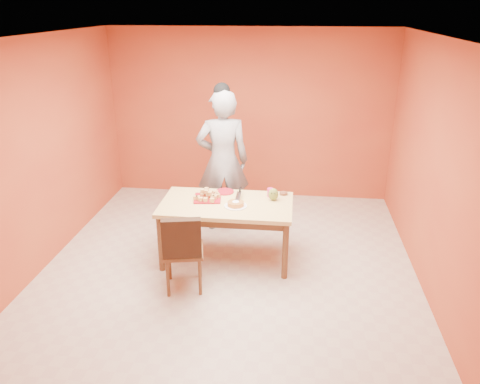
# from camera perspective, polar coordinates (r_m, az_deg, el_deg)

# --- Properties ---
(floor) EXTENTS (5.00, 5.00, 0.00)m
(floor) POSITION_cam_1_polar(r_m,az_deg,el_deg) (5.77, -1.44, -9.47)
(floor) COLOR beige
(floor) RESTS_ON ground
(ceiling) EXTENTS (5.00, 5.00, 0.00)m
(ceiling) POSITION_cam_1_polar(r_m,az_deg,el_deg) (4.93, -1.76, 18.34)
(ceiling) COLOR white
(ceiling) RESTS_ON wall_back
(wall_back) EXTENTS (4.50, 0.00, 4.50)m
(wall_back) POSITION_cam_1_polar(r_m,az_deg,el_deg) (7.59, 1.18, 9.35)
(wall_back) COLOR #B9512A
(wall_back) RESTS_ON floor
(wall_left) EXTENTS (0.00, 5.00, 5.00)m
(wall_left) POSITION_cam_1_polar(r_m,az_deg,el_deg) (5.95, -23.62, 3.88)
(wall_left) COLOR #B9512A
(wall_left) RESTS_ON floor
(wall_right) EXTENTS (0.00, 5.00, 5.00)m
(wall_right) POSITION_cam_1_polar(r_m,az_deg,el_deg) (5.37, 22.94, 2.14)
(wall_right) COLOR #B9512A
(wall_right) RESTS_ON floor
(dining_table) EXTENTS (1.60, 0.90, 0.76)m
(dining_table) POSITION_cam_1_polar(r_m,az_deg,el_deg) (5.73, -1.65, -2.20)
(dining_table) COLOR #ECCB7B
(dining_table) RESTS_ON floor
(dining_chair) EXTENTS (0.52, 0.59, 0.95)m
(dining_chair) POSITION_cam_1_polar(r_m,az_deg,el_deg) (5.24, -6.99, -6.97)
(dining_chair) COLOR brown
(dining_chair) RESTS_ON floor
(pastry_pile) EXTENTS (0.29, 0.29, 0.10)m
(pastry_pile) POSITION_cam_1_polar(r_m,az_deg,el_deg) (5.79, -3.99, -0.23)
(pastry_pile) COLOR #E2BA60
(pastry_pile) RESTS_ON pastry_platter
(person) EXTENTS (0.81, 0.62, 1.99)m
(person) POSITION_cam_1_polar(r_m,az_deg,el_deg) (6.45, -2.11, 3.74)
(person) COLOR gray
(person) RESTS_ON floor
(pastry_platter) EXTENTS (0.37, 0.37, 0.02)m
(pastry_platter) POSITION_cam_1_polar(r_m,az_deg,el_deg) (5.81, -3.97, -0.76)
(pastry_platter) COLOR maroon
(pastry_platter) RESTS_ON dining_table
(red_dinner_plate) EXTENTS (0.28, 0.28, 0.01)m
(red_dinner_plate) POSITION_cam_1_polar(r_m,az_deg,el_deg) (6.01, -1.89, 0.04)
(red_dinner_plate) COLOR maroon
(red_dinner_plate) RESTS_ON dining_table
(white_cake_plate) EXTENTS (0.33, 0.33, 0.01)m
(white_cake_plate) POSITION_cam_1_polar(r_m,az_deg,el_deg) (5.59, -0.53, -1.71)
(white_cake_plate) COLOR white
(white_cake_plate) RESTS_ON dining_table
(sponge_cake) EXTENTS (0.25, 0.25, 0.04)m
(sponge_cake) POSITION_cam_1_polar(r_m,az_deg,el_deg) (5.58, -0.53, -1.44)
(sponge_cake) COLOR #ED9E3D
(sponge_cake) RESTS_ON white_cake_plate
(cake_server) EXTENTS (0.06, 0.28, 0.01)m
(cake_server) POSITION_cam_1_polar(r_m,az_deg,el_deg) (5.73, -0.20, -0.46)
(cake_server) COLOR silver
(cake_server) RESTS_ON sponge_cake
(egg_ornament) EXTENTS (0.14, 0.12, 0.16)m
(egg_ornament) POSITION_cam_1_polar(r_m,az_deg,el_deg) (5.75, 4.08, -0.29)
(egg_ornament) COLOR olive
(egg_ornament) RESTS_ON dining_table
(magenta_glass) EXTENTS (0.09, 0.09, 0.11)m
(magenta_glass) POSITION_cam_1_polar(r_m,az_deg,el_deg) (5.87, 3.71, -0.05)
(magenta_glass) COLOR #DB2080
(magenta_glass) RESTS_ON dining_table
(checker_tin) EXTENTS (0.12, 0.12, 0.03)m
(checker_tin) POSITION_cam_1_polar(r_m,az_deg,el_deg) (5.96, 5.32, -0.18)
(checker_tin) COLOR #38190F
(checker_tin) RESTS_ON dining_table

